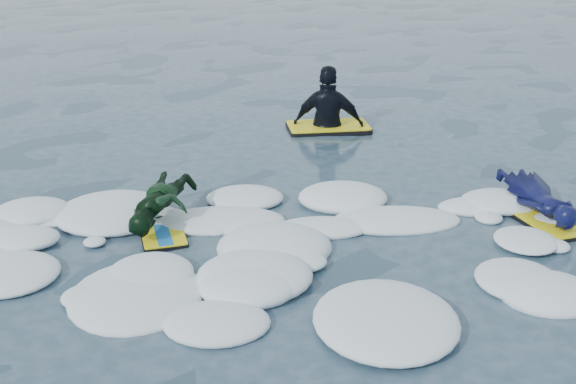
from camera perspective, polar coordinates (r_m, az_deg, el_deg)
The scene contains 5 objects.
ground at distance 6.40m, azimuth -1.58°, elevation -8.06°, with size 120.00×120.00×0.00m, color #1D3445.
foam_band at distance 7.31m, azimuth -1.80°, elevation -4.00°, with size 12.00×3.10×0.30m, color white, non-canonical shape.
prone_woman_unit at distance 8.30m, azimuth 19.29°, elevation -0.59°, with size 0.77×1.53×0.37m.
prone_child_unit at distance 7.63m, azimuth -9.87°, elevation -1.18°, with size 0.89×1.32×0.47m.
waiting_rider_unit at distance 10.87m, azimuth 3.21°, elevation 5.19°, with size 1.28×0.78×1.83m.
Camera 1 is at (-0.11, -5.53, 3.21)m, focal length 45.00 mm.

